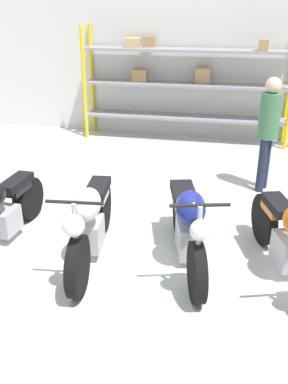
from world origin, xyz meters
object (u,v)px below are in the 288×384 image
Objects in this scene: motorcycle_black at (1,212)px; motorcycle_blue at (188,225)px; shelving_rack at (183,81)px; person_browsing at (268,125)px; motorcycle_white at (91,222)px.

motorcycle_black is 0.98× the size of motorcycle_blue.
shelving_rack is at bearing 163.75° from motorcycle_black.
motorcycle_blue is (0.64, -4.85, -0.78)m from shelving_rack.
motorcycle_blue is 2.62m from person_browsing.
shelving_rack reaches higher than motorcycle_black.
shelving_rack is 2.14× the size of motorcycle_white.
shelving_rack is at bearing -35.25° from person_browsing.
motorcycle_white is at bearing -96.06° from motorcycle_blue.
motorcycle_white is 1.13× the size of person_browsing.
motorcycle_blue reaches higher than motorcycle_black.
shelving_rack reaches higher than motorcycle_white.
person_browsing is at bearing 128.62° from motorcycle_black.
person_browsing reaches higher than motorcycle_blue.
motorcycle_blue reaches higher than motorcycle_white.
person_browsing reaches higher than motorcycle_white.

